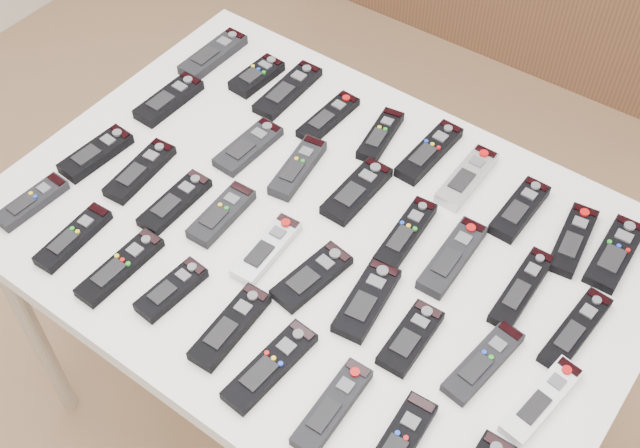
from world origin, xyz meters
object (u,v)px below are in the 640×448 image
Objects in this scene: remote_1 at (257,76)px; remote_10 at (169,100)px; remote_2 at (288,90)px; remote_20 at (175,202)px; remote_0 at (213,55)px; remote_24 at (367,300)px; remote_18 at (96,153)px; remote_4 at (380,135)px; remote_27 at (542,400)px; remote_16 at (522,288)px; remote_14 at (406,234)px; remote_11 at (248,147)px; remote_29 at (73,237)px; remote_17 at (576,330)px; remote_31 at (171,290)px; remote_6 at (467,177)px; remote_25 at (411,338)px; remote_15 at (452,257)px; remote_32 at (230,327)px; remote_21 at (222,214)px; remote_8 at (573,240)px; remote_33 at (270,366)px; remote_28 at (32,202)px; remote_35 at (398,444)px; remote_22 at (267,249)px; remote_3 at (328,117)px; remote_19 at (140,171)px; remote_9 at (615,253)px; table at (320,249)px; remote_7 at (520,209)px; remote_12 at (298,168)px; remote_13 at (357,191)px; remote_26 at (483,362)px; remote_5 at (429,152)px; remote_30 at (120,267)px; remote_34 at (332,407)px.

remote_10 is (-0.11, -0.18, 0.00)m from remote_1.
remote_20 is at bearing -87.59° from remote_2.
remote_0 is 0.78m from remote_24.
remote_4 is at bearing 45.23° from remote_18.
remote_27 is at bearing -6.82° from remote_24.
remote_16 is 0.29m from remote_24.
remote_14 is 1.12× the size of remote_18.
remote_11 is 0.87× the size of remote_16.
remote_29 is at bearing -166.23° from remote_24.
remote_17 is 1.32× the size of remote_31.
remote_25 is (0.11, -0.39, -0.00)m from remote_6.
remote_11 is 0.50m from remote_15.
remote_24 is at bearing 46.46° from remote_32.
remote_15 is at bearing 20.05° from remote_21.
remote_15 is at bearing -175.91° from remote_16.
remote_27 is (0.10, -0.34, 0.00)m from remote_8.
remote_11 is 0.53m from remote_33.
remote_28 is (-0.78, -0.18, 0.00)m from remote_25.
remote_8 is at bearing 81.41° from remote_35.
remote_24 reaches higher than remote_22.
remote_11 reaches higher than remote_3.
remote_9 is at bearing 18.43° from remote_19.
remote_28 reaches higher than table.
remote_0 is 1.10× the size of remote_10.
table is 0.32m from remote_3.
remote_35 is (-0.12, -0.57, 0.00)m from remote_9.
remote_32 is (0.01, -0.28, 0.07)m from table.
table is at bearing -152.74° from remote_9.
remote_17 is at bearing 11.16° from remote_21.
remote_7 reaches higher than remote_20.
remote_14 is at bearing 29.89° from table.
remote_11 is 0.94× the size of remote_19.
remote_12 is 0.26m from remote_20.
remote_7 is 0.28m from remote_17.
table is 8.11× the size of remote_28.
remote_0 reaches higher than remote_19.
remote_26 is at bearing -25.78° from remote_13.
remote_31 reaches higher than remote_28.
remote_5 is 1.28× the size of remote_25.
remote_32 is (0.14, 0.00, -0.00)m from remote_31.
remote_5 is 1.12× the size of remote_29.
remote_9 is at bearing 29.75° from table.
remote_35 is (-0.14, -0.36, 0.00)m from remote_17.
remote_14 is 1.08× the size of remote_29.
remote_18 reaches higher than remote_30.
remote_11 reaches higher than remote_17.
remote_28 is at bearing 177.31° from remote_34.
remote_7 is 0.58m from remote_11.
remote_19 reaches higher than remote_17.
remote_25 is 0.20m from remote_35.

